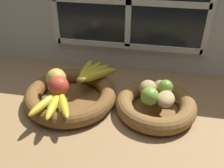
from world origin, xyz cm
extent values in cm
cube|color=#9E774C|center=(0.00, 0.00, -1.50)|extent=(140.00, 90.00, 3.00)
cube|color=silver|center=(0.00, 30.00, 27.50)|extent=(140.00, 3.00, 55.00)
cube|color=black|center=(0.00, 28.10, 31.00)|extent=(64.00, 0.80, 38.00)
cube|color=white|center=(0.00, 27.50, 31.00)|extent=(2.40, 1.20, 38.00)
cube|color=white|center=(0.00, 27.50, 31.00)|extent=(64.00, 1.20, 2.40)
cube|color=white|center=(32.00, 27.50, 31.00)|extent=(2.40, 1.20, 40.40)
cube|color=white|center=(0.00, 27.50, 12.00)|extent=(64.00, 1.20, 2.40)
cylinder|color=brown|center=(-17.29, -1.13, 0.50)|extent=(23.30, 23.30, 1.00)
torus|color=brown|center=(-17.29, -1.13, 2.98)|extent=(34.36, 34.36, 5.95)
cylinder|color=brown|center=(14.42, -1.13, 0.50)|extent=(18.60, 18.60, 1.00)
torus|color=brown|center=(14.42, -1.13, 2.98)|extent=(28.63, 28.63, 5.95)
sphere|color=gold|center=(-22.33, -0.75, 9.66)|extent=(7.41, 7.41, 7.41)
sphere|color=#CC422D|center=(-19.64, -5.48, 9.61)|extent=(7.31, 7.31, 7.31)
ellipsoid|color=gold|center=(-21.78, -12.65, 7.40)|extent=(7.46, 15.40, 2.89)
ellipsoid|color=gold|center=(-18.69, -12.98, 7.40)|extent=(4.33, 15.46, 2.89)
ellipsoid|color=gold|center=(-15.73, -12.07, 7.40)|extent=(9.91, 14.75, 2.89)
sphere|color=brown|center=(-19.42, -5.39, 7.40)|extent=(2.60, 2.60, 2.60)
ellipsoid|color=gold|center=(-8.59, 8.01, 7.55)|extent=(13.92, 13.48, 3.19)
ellipsoid|color=gold|center=(-10.27, 9.35, 7.55)|extent=(11.09, 15.51, 3.19)
ellipsoid|color=gold|center=(-12.25, 10.21, 7.55)|extent=(7.48, 16.45, 3.19)
ellipsoid|color=gold|center=(-14.38, 10.52, 7.55)|extent=(3.33, 16.22, 3.19)
sphere|color=brown|center=(-14.45, 2.42, 7.55)|extent=(2.87, 2.87, 2.87)
ellipsoid|color=tan|center=(16.27, 2.92, 8.16)|extent=(8.79, 8.89, 4.42)
ellipsoid|color=tan|center=(17.37, -4.08, 8.15)|extent=(7.31, 8.94, 4.41)
ellipsoid|color=tan|center=(11.11, 1.45, 8.40)|extent=(8.30, 8.55, 4.90)
sphere|color=#7AAD3D|center=(12.04, -4.70, 9.04)|extent=(6.19, 6.19, 6.19)
sphere|color=#6B9E33|center=(17.20, 2.44, 8.62)|extent=(5.34, 5.34, 5.34)
cone|color=red|center=(15.58, -1.36, 7.01)|extent=(14.63, 6.55, 2.11)
camera|label=1|loc=(12.02, -72.22, 57.06)|focal=39.46mm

